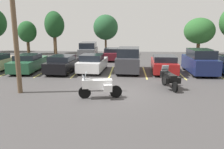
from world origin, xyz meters
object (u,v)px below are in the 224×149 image
at_px(utility_pole, 14,25).
at_px(car_red, 164,64).
at_px(car_green, 29,63).
at_px(car_far_maroon, 113,54).
at_px(motorcycle_second, 169,78).
at_px(car_navy, 200,62).
at_px(motorcycle_touring, 98,86).
at_px(car_white, 93,63).
at_px(car_charcoal, 129,60).
at_px(car_black, 63,64).
at_px(car_far_grey, 88,51).

bearing_deg(utility_pole, car_red, 35.32).
bearing_deg(car_green, car_red, 0.93).
bearing_deg(car_far_maroon, motorcycle_second, -69.72).
bearing_deg(car_navy, motorcycle_touring, -136.26).
bearing_deg(car_white, car_navy, -1.10).
distance_m(car_charcoal, car_red, 2.94).
height_order(motorcycle_touring, car_white, car_white).
bearing_deg(car_navy, car_black, -178.58).
height_order(car_navy, car_far_grey, car_far_grey).
height_order(motorcycle_touring, motorcycle_second, motorcycle_touring).
bearing_deg(motorcycle_second, car_red, 85.21).
distance_m(motorcycle_touring, car_green, 9.83).
relative_size(car_black, car_far_maroon, 1.04).
distance_m(motorcycle_touring, utility_pole, 5.67).
bearing_deg(car_far_grey, motorcycle_touring, -77.87).
bearing_deg(car_red, motorcycle_touring, -122.21).
xyz_separation_m(car_green, car_black, (3.07, -0.21, -0.01)).
bearing_deg(car_red, car_green, -179.07).
bearing_deg(car_charcoal, car_navy, -2.83).
bearing_deg(car_charcoal, car_white, -177.80).
xyz_separation_m(car_red, utility_pole, (-9.17, -6.50, 3.12)).
distance_m(car_green, car_red, 11.45).
bearing_deg(car_navy, car_red, 177.63).
xyz_separation_m(motorcycle_touring, car_navy, (7.35, 7.03, 0.28)).
xyz_separation_m(motorcycle_touring, car_white, (-1.44, 7.20, 0.04)).
xyz_separation_m(car_black, utility_pole, (-0.80, -6.11, 3.12)).
height_order(motorcycle_touring, car_red, car_red).
distance_m(car_white, car_red, 5.94).
distance_m(car_charcoal, utility_pole, 9.57).
relative_size(motorcycle_second, car_far_maroon, 0.50).
bearing_deg(car_far_maroon, car_red, -55.45).
bearing_deg(car_far_maroon, car_charcoal, -74.77).
relative_size(car_far_grey, car_far_maroon, 1.02).
relative_size(car_red, car_far_grey, 0.98).
height_order(car_green, car_black, car_green).
height_order(motorcycle_touring, car_black, motorcycle_touring).
bearing_deg(car_black, motorcycle_touring, -60.18).
bearing_deg(car_far_grey, car_green, -117.78).
distance_m(motorcycle_touring, car_white, 7.34).
bearing_deg(car_white, car_far_maroon, 80.17).
xyz_separation_m(car_red, car_far_maroon, (-4.76, 6.91, -0.02)).
relative_size(motorcycle_touring, car_navy, 0.53).
bearing_deg(car_black, car_white, 10.39).
bearing_deg(car_navy, car_far_grey, 145.10).
bearing_deg(car_green, car_black, -3.90).
xyz_separation_m(motorcycle_touring, car_far_grey, (-3.07, 14.30, 0.30)).
height_order(car_green, car_far_grey, car_far_grey).
bearing_deg(car_white, utility_pole, -116.25).
xyz_separation_m(car_navy, car_far_grey, (-10.42, 7.27, 0.03)).
distance_m(motorcycle_second, car_red, 4.88).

